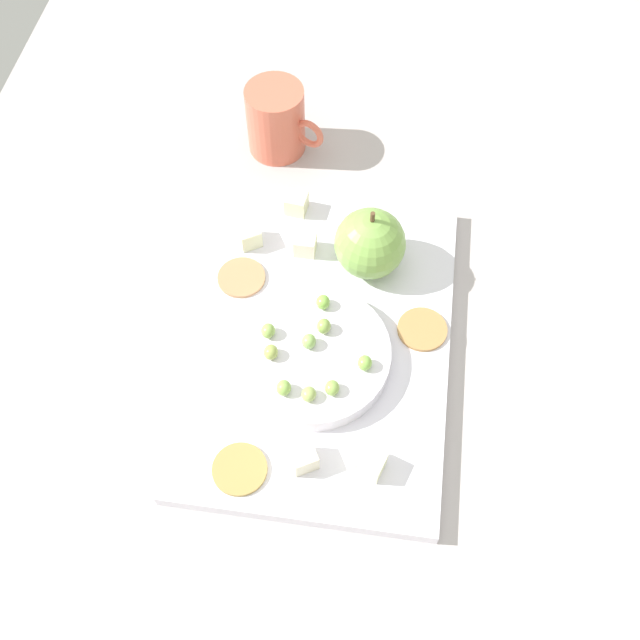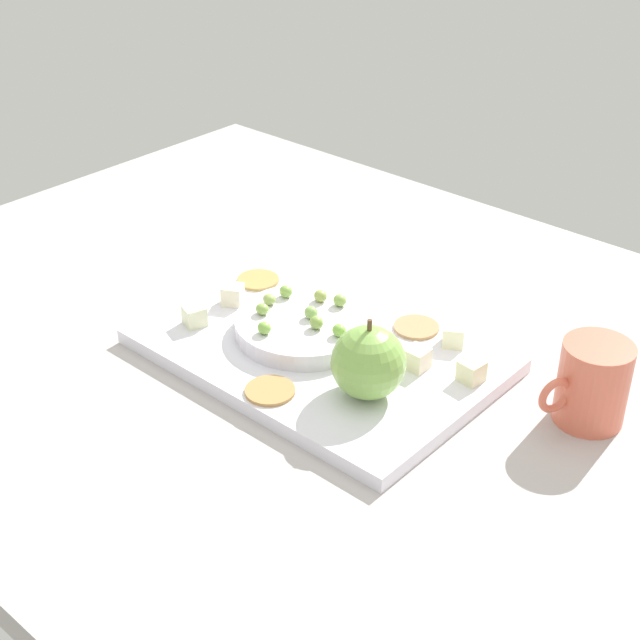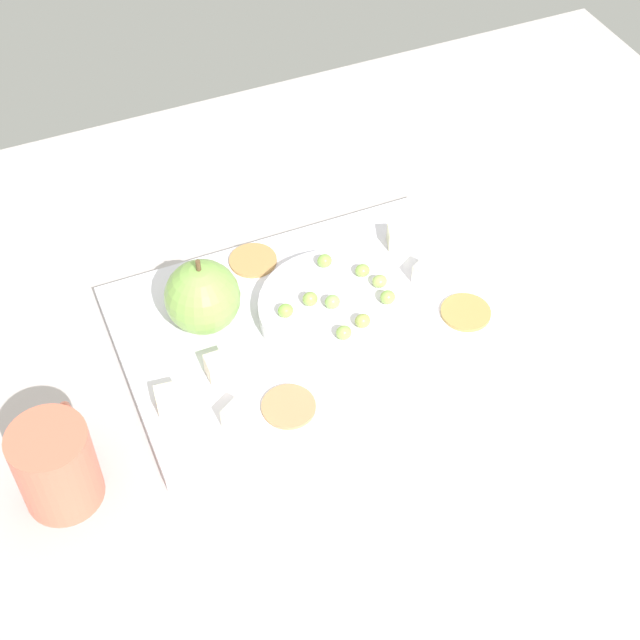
{
  "view_description": "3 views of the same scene",
  "coord_description": "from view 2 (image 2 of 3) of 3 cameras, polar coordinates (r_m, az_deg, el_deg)",
  "views": [
    {
      "loc": [
        -43.94,
        -7.49,
        73.69
      ],
      "look_at": [
        -4.97,
        -2.03,
        9.08
      ],
      "focal_mm": 41.52,
      "sensor_mm": 36.0,
      "label": 1
    },
    {
      "loc": [
        54.18,
        -68.43,
        62.24
      ],
      "look_at": [
        -4.11,
        -2.84,
        8.89
      ],
      "focal_mm": 51.66,
      "sensor_mm": 36.0,
      "label": 2
    },
    {
      "loc": [
        20.64,
        60.07,
        79.48
      ],
      "look_at": [
        -4.96,
        0.31,
        7.52
      ],
      "focal_mm": 52.95,
      "sensor_mm": 36.0,
      "label": 3
    }
  ],
  "objects": [
    {
      "name": "apple_stem",
      "position": [
        0.93,
        3.09,
        -0.31
      ],
      "size": [
        0.5,
        0.5,
        1.2
      ],
      "primitive_type": "cylinder",
      "color": "brown",
      "rests_on": "apple_whole"
    },
    {
      "name": "cheese_cube_0",
      "position": [
        1.01,
        6.04,
        -2.38
      ],
      "size": [
        2.43,
        2.43,
        2.42
      ],
      "primitive_type": "cube",
      "rotation": [
        0.0,
        0.0,
        1.56
      ],
      "color": "#F8E7C5",
      "rests_on": "platter"
    },
    {
      "name": "grape_3",
      "position": [
        1.07,
        -3.59,
        0.69
      ],
      "size": [
        1.63,
        1.47,
        1.32
      ],
      "primitive_type": "ellipsoid",
      "color": "#90B853",
      "rests_on": "serving_dish"
    },
    {
      "name": "serving_dish",
      "position": [
        1.07,
        -0.92,
        -0.33
      ],
      "size": [
        16.41,
        16.41,
        2.07
      ],
      "primitive_type": "cylinder",
      "color": "white",
      "rests_on": "platter"
    },
    {
      "name": "grape_2",
      "position": [
        1.03,
        -3.47,
        -0.49
      ],
      "size": [
        1.63,
        1.47,
        1.46
      ],
      "primitive_type": "ellipsoid",
      "color": "#89C04E",
      "rests_on": "serving_dish"
    },
    {
      "name": "cracker_0",
      "position": [
        1.18,
        -3.86,
        2.49
      ],
      "size": [
        5.38,
        5.38,
        0.4
      ],
      "primitive_type": "cylinder",
      "color": "tan",
      "rests_on": "platter"
    },
    {
      "name": "grape_0",
      "position": [
        1.1,
        -2.13,
        1.79
      ],
      "size": [
        1.63,
        1.47,
        1.5
      ],
      "primitive_type": "ellipsoid",
      "color": "#91BE55",
      "rests_on": "serving_dish"
    },
    {
      "name": "cheese_cube_2",
      "position": [
        1.0,
        9.37,
        -3.13
      ],
      "size": [
        2.68,
        2.68,
        2.42
      ],
      "primitive_type": "cube",
      "rotation": [
        0.0,
        0.0,
        1.45
      ],
      "color": "#F7EFBD",
      "rests_on": "platter"
    },
    {
      "name": "apple_whole",
      "position": [
        0.95,
        3.01,
        -2.64
      ],
      "size": [
        7.9,
        7.9,
        7.9
      ],
      "primitive_type": "sphere",
      "color": "#82B44F",
      "rests_on": "platter"
    },
    {
      "name": "grape_8",
      "position": [
        1.08,
        1.24,
        1.22
      ],
      "size": [
        1.63,
        1.47,
        1.47
      ],
      "primitive_type": "ellipsoid",
      "color": "#92B957",
      "rests_on": "serving_dish"
    },
    {
      "name": "cracker_2",
      "position": [
        1.09,
        5.99,
        -0.45
      ],
      "size": [
        5.38,
        5.38,
        0.4
      ],
      "primitive_type": "cylinder",
      "color": "tan",
      "rests_on": "platter"
    },
    {
      "name": "cheese_cube_1",
      "position": [
        1.09,
        -7.79,
        0.27
      ],
      "size": [
        3.08,
        3.08,
        2.42
      ],
      "primitive_type": "cube",
      "rotation": [
        0.0,
        0.0,
        1.24
      ],
      "color": "#F2F4C3",
      "rests_on": "platter"
    },
    {
      "name": "grape_1",
      "position": [
        1.04,
        -0.22,
        -0.17
      ],
      "size": [
        1.63,
        1.47,
        1.55
      ],
      "primitive_type": "ellipsoid",
      "color": "#8EB150",
      "rests_on": "serving_dish"
    },
    {
      "name": "cheese_cube_3",
      "position": [
        1.06,
        8.27,
        -0.95
      ],
      "size": [
        3.32,
        3.32,
        2.42
      ],
      "primitive_type": "cube",
      "rotation": [
        0.0,
        0.0,
        0.54
      ],
      "color": "#EDF0C3",
      "rests_on": "platter"
    },
    {
      "name": "grape_5",
      "position": [
        1.09,
        -3.15,
        1.3
      ],
      "size": [
        1.63,
        1.47,
        1.31
      ],
      "primitive_type": "ellipsoid",
      "color": "#A0BB60",
      "rests_on": "serving_dish"
    },
    {
      "name": "cracker_1",
      "position": [
        0.98,
        -3.11,
        -4.39
      ],
      "size": [
        5.38,
        5.38,
        0.4
      ],
      "primitive_type": "cylinder",
      "color": "tan",
      "rests_on": "platter"
    },
    {
      "name": "grape_6",
      "position": [
        1.03,
        1.2,
        -0.65
      ],
      "size": [
        1.63,
        1.47,
        1.46
      ],
      "primitive_type": "ellipsoid",
      "color": "#87C34B",
      "rests_on": "serving_dish"
    },
    {
      "name": "platter",
      "position": [
        1.06,
        -0.05,
        -1.92
      ],
      "size": [
        39.61,
        26.98,
        1.76
      ],
      "primitive_type": "cube",
      "color": "white",
      "rests_on": "table"
    },
    {
      "name": "grape_4",
      "position": [
        1.09,
        0.03,
        1.5
      ],
      "size": [
        1.63,
        1.47,
        1.45
      ],
      "primitive_type": "ellipsoid",
      "color": "#A0B254",
      "rests_on": "serving_dish"
    },
    {
      "name": "grape_7",
      "position": [
        1.06,
        -0.56,
        0.47
      ],
      "size": [
        1.63,
        1.47,
        1.5
      ],
      "primitive_type": "ellipsoid",
      "color": "#93C161",
      "rests_on": "serving_dish"
    },
    {
      "name": "table",
      "position": [
        1.06,
        2.68,
        -3.49
      ],
      "size": [
        139.71,
        93.9,
        3.4
      ],
      "primitive_type": "cube",
      "color": "#B4ACAB",
      "rests_on": "ground"
    },
    {
      "name": "cup",
      "position": [
        0.98,
        16.5,
        -3.78
      ],
      "size": [
        7.3,
        10.15,
        9.09
      ],
      "color": "#E0694F",
      "rests_on": "table"
    },
    {
      "name": "cheese_cube_4",
      "position": [
        1.13,
        -5.42,
        1.58
      ],
      "size": [
        3.29,
        3.29,
        2.42
      ],
      "primitive_type": "cube",
      "rotation": [
        0.0,
        0.0,
        0.51
      ],
      "color": "#F5ECCA",
      "rests_on": "platter"
    }
  ]
}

